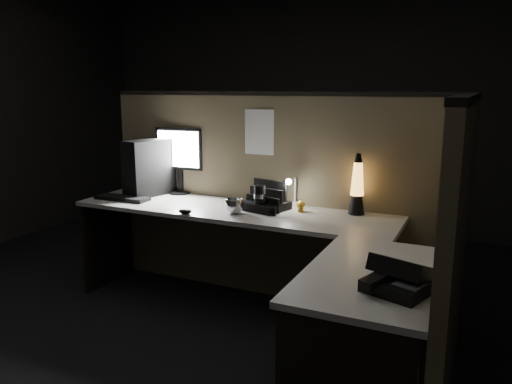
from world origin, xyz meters
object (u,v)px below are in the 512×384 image
at_px(pc_tower, 150,167).
at_px(keyboard, 122,198).
at_px(monitor, 179,154).
at_px(lava_lamp, 357,189).
at_px(desk_phone, 397,278).

distance_m(pc_tower, keyboard, 0.33).
bearing_deg(monitor, lava_lamp, -6.66).
distance_m(pc_tower, desk_phone, 2.37).
bearing_deg(desk_phone, keyboard, 177.04).
height_order(monitor, keyboard, monitor).
bearing_deg(keyboard, desk_phone, -23.90).
relative_size(lava_lamp, desk_phone, 1.38).
bearing_deg(lava_lamp, desk_phone, -68.83).
xyz_separation_m(pc_tower, monitor, (0.18, 0.14, 0.10)).
distance_m(monitor, lava_lamp, 1.45).
height_order(lava_lamp, desk_phone, lava_lamp).
distance_m(monitor, desk_phone, 2.30).
xyz_separation_m(monitor, keyboard, (-0.26, -0.39, -0.30)).
bearing_deg(monitor, pc_tower, -145.20).
distance_m(pc_tower, lava_lamp, 1.62).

